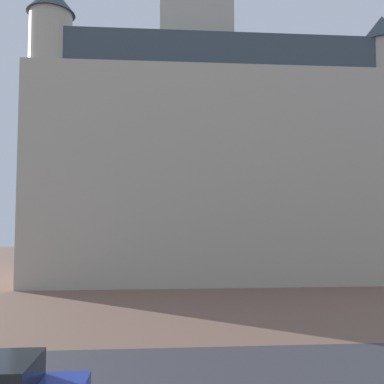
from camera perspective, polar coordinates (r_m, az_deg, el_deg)
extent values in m
plane|color=brown|center=(13.49, 1.20, -22.38)|extent=(120.00, 120.00, 0.00)
cube|color=#B2A893|center=(34.49, 2.72, 1.20)|extent=(26.25, 13.89, 14.61)
cube|color=#38424C|center=(36.23, 2.68, 14.72)|extent=(24.15, 12.78, 2.40)
cube|color=#B2A893|center=(35.70, 0.30, 12.81)|extent=(5.66, 5.66, 29.02)
cylinder|color=#B2A893|center=(29.95, -18.65, 5.64)|extent=(2.80, 2.80, 18.22)
cone|color=#38424C|center=(33.11, -18.24, 23.18)|extent=(3.20, 3.20, 2.00)
cone|color=#38424C|center=(35.51, 24.02, 19.17)|extent=(3.20, 3.20, 2.00)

